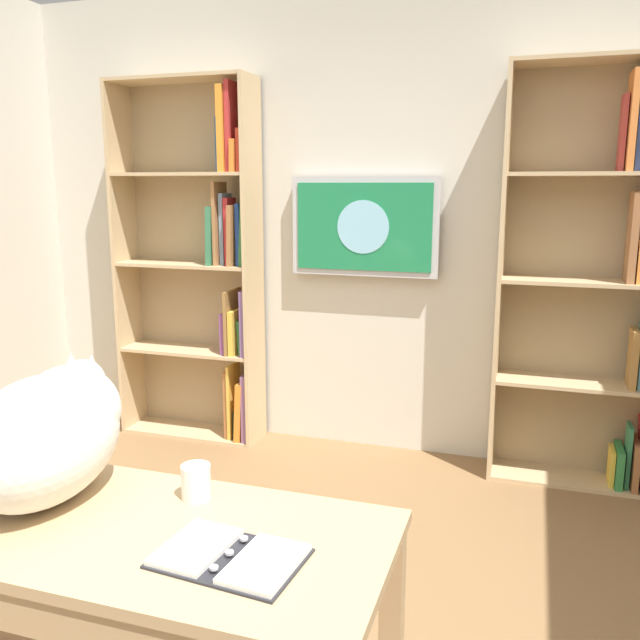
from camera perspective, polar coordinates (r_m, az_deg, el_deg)
wall_back at (r=3.90m, az=4.78°, el=8.23°), size 4.52×0.06×2.70m
bookshelf_left at (r=3.67m, az=23.35°, el=3.77°), size 0.83×0.28×2.18m
bookshelf_right at (r=4.13m, az=-9.75°, el=4.51°), size 0.90×0.28×2.19m
wall_mounted_tv at (r=3.83m, az=3.85°, el=8.02°), size 0.86×0.07×0.56m
desk at (r=1.90m, az=-19.06°, el=-19.16°), size 1.53×0.59×0.74m
cat at (r=1.95m, az=-22.14°, el=-8.85°), size 0.32×0.65×0.37m
open_binder at (r=1.61m, az=-7.79°, el=-19.51°), size 0.35×0.25×0.02m
coffee_mug at (r=1.88m, az=-10.62°, el=-13.55°), size 0.08×0.08×0.10m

